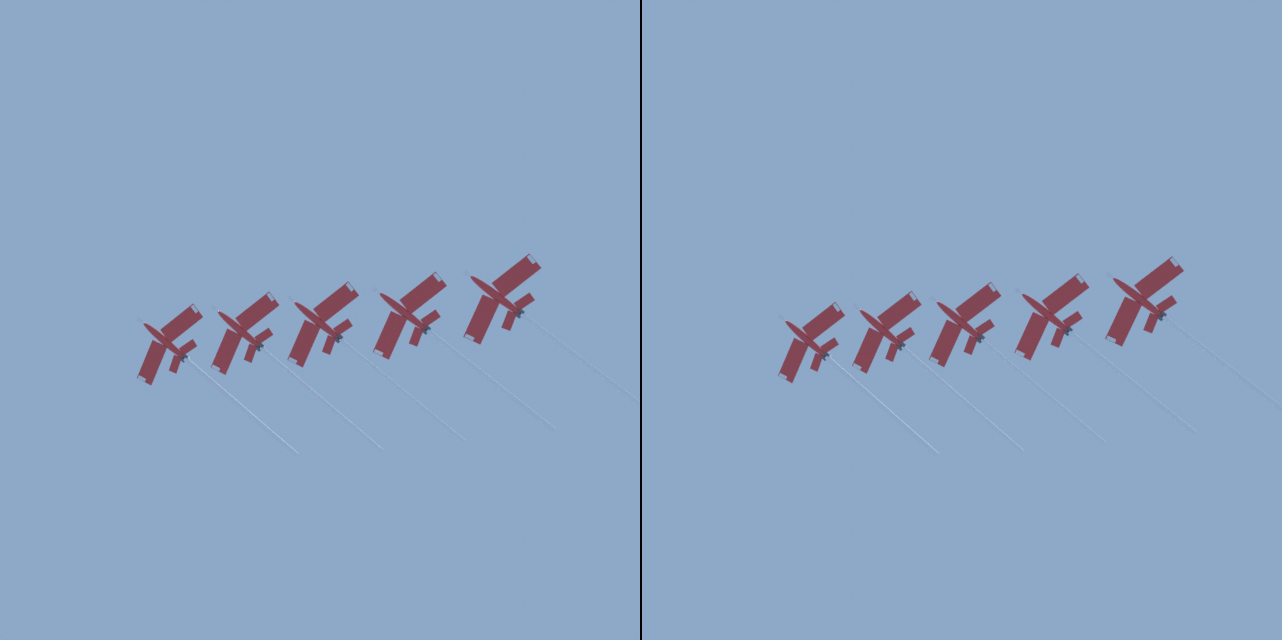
# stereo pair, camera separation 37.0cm
# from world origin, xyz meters

# --- Properties ---
(jet_lead) EXTENTS (19.70, 42.23, 13.16)m
(jet_lead) POSITION_xyz_m (-20.35, 21.25, 172.48)
(jet_lead) COLOR red
(jet_second) EXTENTS (19.69, 43.42, 14.10)m
(jet_second) POSITION_xyz_m (-10.49, 32.64, 170.28)
(jet_second) COLOR red
(jet_third) EXTENTS (19.72, 42.46, 13.93)m
(jet_third) POSITION_xyz_m (-1.02, 44.98, 166.22)
(jet_third) COLOR red
(jet_fourth) EXTENTS (19.75, 41.90, 13.29)m
(jet_fourth) POSITION_xyz_m (7.71, 62.03, 162.92)
(jet_fourth) COLOR red
(jet_fifth) EXTENTS (19.76, 38.74, 12.66)m
(jet_fifth) POSITION_xyz_m (18.78, 74.87, 158.96)
(jet_fifth) COLOR red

